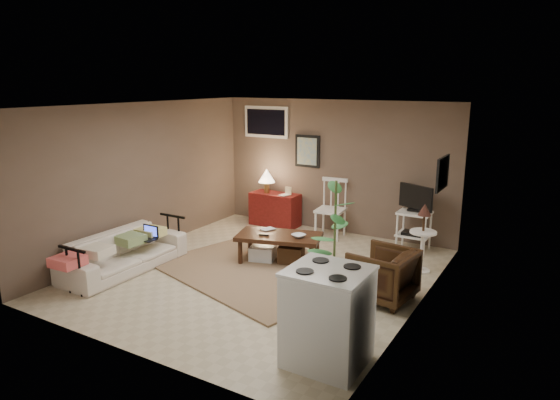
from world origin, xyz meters
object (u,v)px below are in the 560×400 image
Objects in this scene: red_console at (274,206)px; sofa at (123,246)px; spindle_chair at (331,210)px; potted_plant at (334,252)px; side_table at (423,230)px; stove at (328,316)px; tv_stand at (414,216)px; armchair at (383,272)px; coffee_table at (279,246)px.

sofa is at bearing -102.01° from red_console.
spindle_chair is 3.48m from potted_plant.
stove is at bearing -92.92° from side_table.
red_console reaches higher than stove.
tv_stand is 1.48× the size of armchair.
tv_stand is (1.61, 1.62, 0.31)m from coffee_table.
spindle_chair is 0.95× the size of tv_stand.
armchair is (1.81, -0.46, 0.10)m from coffee_table.
tv_stand is at bearing -48.13° from sofa.
red_console is 1.10× the size of stove.
coffee_table is 2.29m from sofa.
tv_stand is at bearing -2.14° from red_console.
sofa is 4.36m from side_table.
armchair is (0.20, -2.08, -0.21)m from tv_stand.
red_console is at bearing -119.17° from armchair.
red_console is at bearing 162.49° from side_table.
side_table is (0.38, -0.88, 0.06)m from tv_stand.
armchair is (-0.17, -1.20, -0.27)m from side_table.
sofa is 1.75× the size of red_console.
side_table is at bearing 179.43° from armchair.
armchair reaches higher than coffee_table.
tv_stand is at bearing 93.46° from stove.
red_console reaches higher than spindle_chair.
side_table is (3.10, -0.98, 0.26)m from red_console.
red_console reaches higher than side_table.
spindle_chair reaches higher than stove.
potted_plant is at bearing -3.53° from armchair.
spindle_chair is at bearing 114.47° from stove.
red_console is 1.07× the size of side_table.
tv_stand is 0.63× the size of potted_plant.
spindle_chair is 2.05m from side_table.
side_table is (1.98, 0.74, 0.37)m from coffee_table.
potted_plant reaches higher than stove.
potted_plant is at bearing 109.86° from stove.
red_console is 3.26m from side_table.
spindle_chair is (0.13, 1.60, 0.22)m from coffee_table.
sofa is 4.56m from tv_stand.
tv_stand reaches higher than spindle_chair.
coffee_table is at bearing 130.46° from stove.
stove is (3.62, -0.73, 0.12)m from sofa.
potted_plant is (-0.00, -3.13, 0.34)m from tv_stand.
red_console is 3.65m from armchair.
potted_plant is (2.73, -3.24, 0.54)m from red_console.
armchair is at bearing -98.09° from side_table.
side_table is 0.59× the size of potted_plant.
stove is at bearing -52.65° from red_console.
sofa is at bearing -138.13° from tv_stand.
tv_stand reaches higher than coffee_table.
red_console is at bearing 177.86° from tv_stand.
coffee_table is 1.88× the size of armchair.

